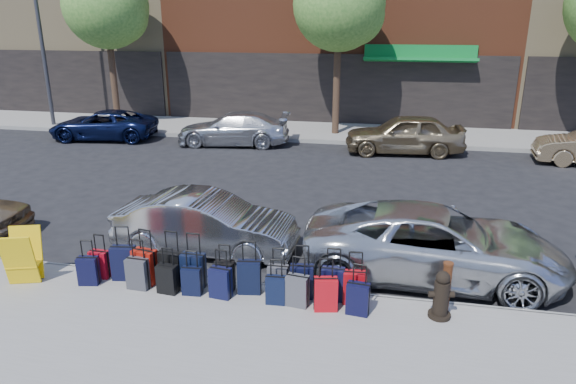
% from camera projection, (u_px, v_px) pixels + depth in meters
% --- Properties ---
extents(ground, '(120.00, 120.00, 0.00)m').
position_uv_depth(ground, '(278.00, 208.00, 14.10)').
color(ground, black).
rests_on(ground, ground).
extents(sidewalk_near, '(60.00, 4.00, 0.15)m').
position_uv_depth(sidewalk_near, '(189.00, 346.00, 8.04)').
color(sidewalk_near, gray).
rests_on(sidewalk_near, ground).
extents(sidewalk_far, '(60.00, 4.00, 0.15)m').
position_uv_depth(sidewalk_far, '(325.00, 132.00, 23.37)').
color(sidewalk_far, gray).
rests_on(sidewalk_far, ground).
extents(curb_near, '(60.00, 0.08, 0.15)m').
position_uv_depth(curb_near, '(229.00, 284.00, 9.92)').
color(curb_near, gray).
rests_on(curb_near, ground).
extents(curb_far, '(60.00, 0.08, 0.15)m').
position_uv_depth(curb_far, '(319.00, 142.00, 21.49)').
color(curb_far, gray).
rests_on(curb_far, ground).
extents(tree_left, '(3.80, 3.80, 7.27)m').
position_uv_depth(tree_left, '(109.00, 8.00, 23.04)').
color(tree_left, black).
rests_on(tree_left, sidewalk_far).
extents(tree_center, '(3.80, 3.80, 7.27)m').
position_uv_depth(tree_center, '(342.00, 7.00, 21.08)').
color(tree_center, black).
rests_on(tree_center, sidewalk_far).
extents(streetlight, '(2.59, 0.18, 8.00)m').
position_uv_depth(streetlight, '(43.00, 26.00, 23.18)').
color(streetlight, '#333338').
rests_on(streetlight, sidewalk_far).
extents(suitcase_front_0, '(0.37, 0.22, 0.88)m').
position_uv_depth(suitcase_front_0, '(100.00, 264.00, 9.96)').
color(suitcase_front_0, maroon).
rests_on(suitcase_front_0, sidewalk_near).
extents(suitcase_front_1, '(0.48, 0.30, 1.08)m').
position_uv_depth(suitcase_front_1, '(124.00, 263.00, 9.87)').
color(suitcase_front_1, black).
rests_on(suitcase_front_1, sidewalk_near).
extents(suitcase_front_2, '(0.48, 0.32, 1.07)m').
position_uv_depth(suitcase_front_2, '(145.00, 266.00, 9.73)').
color(suitcase_front_2, maroon).
rests_on(suitcase_front_2, sidewalk_near).
extents(suitcase_front_3, '(0.45, 0.28, 1.05)m').
position_uv_depth(suitcase_front_3, '(172.00, 267.00, 9.70)').
color(suitcase_front_3, black).
rests_on(suitcase_front_3, sidewalk_near).
extents(suitcase_front_4, '(0.45, 0.26, 1.06)m').
position_uv_depth(suitcase_front_4, '(193.00, 270.00, 9.58)').
color(suitcase_front_4, black).
rests_on(suitcase_front_4, sidewalk_near).
extents(suitcase_front_5, '(0.37, 0.20, 0.89)m').
position_uv_depth(suitcase_front_5, '(224.00, 276.00, 9.49)').
color(suitcase_front_5, black).
rests_on(suitcase_front_5, sidewalk_near).
extents(suitcase_front_6, '(0.45, 0.29, 1.01)m').
position_uv_depth(suitcase_front_6, '(249.00, 277.00, 9.37)').
color(suitcase_front_6, black).
rests_on(suitcase_front_6, sidewalk_near).
extents(suitcase_front_7, '(0.37, 0.21, 0.89)m').
position_uv_depth(suitcase_front_7, '(278.00, 280.00, 9.35)').
color(suitcase_front_7, '#3F3F44').
rests_on(suitcase_front_7, sidewalk_near).
extents(suitcase_front_8, '(0.44, 0.28, 1.00)m').
position_uv_depth(suitcase_front_8, '(302.00, 281.00, 9.21)').
color(suitcase_front_8, black).
rests_on(suitcase_front_8, sidewalk_near).
extents(suitcase_front_9, '(0.41, 0.23, 0.98)m').
position_uv_depth(suitcase_front_9, '(333.00, 284.00, 9.14)').
color(suitcase_front_9, black).
rests_on(suitcase_front_9, sidewalk_near).
extents(suitcase_front_10, '(0.42, 0.25, 0.97)m').
position_uv_depth(suitcase_front_10, '(354.00, 287.00, 9.03)').
color(suitcase_front_10, '#A10A11').
rests_on(suitcase_front_10, sidewalk_near).
extents(suitcase_back_0, '(0.40, 0.28, 0.88)m').
position_uv_depth(suitcase_back_0, '(88.00, 271.00, 9.69)').
color(suitcase_back_0, black).
rests_on(suitcase_back_0, sidewalk_near).
extents(suitcase_back_2, '(0.42, 0.26, 0.96)m').
position_uv_depth(suitcase_back_2, '(138.00, 273.00, 9.54)').
color(suitcase_back_2, '#37383C').
rests_on(suitcase_back_2, sidewalk_near).
extents(suitcase_back_3, '(0.39, 0.25, 0.87)m').
position_uv_depth(suitcase_back_3, '(167.00, 279.00, 9.39)').
color(suitcase_back_3, black).
rests_on(suitcase_back_3, sidewalk_near).
extents(suitcase_back_4, '(0.37, 0.23, 0.84)m').
position_uv_depth(suitcase_back_4, '(192.00, 281.00, 9.34)').
color(suitcase_back_4, black).
rests_on(suitcase_back_4, sidewalk_near).
extents(suitcase_back_5, '(0.41, 0.27, 0.91)m').
position_uv_depth(suitcase_back_5, '(220.00, 283.00, 9.23)').
color(suitcase_back_5, black).
rests_on(suitcase_back_5, sidewalk_near).
extents(suitcase_back_7, '(0.36, 0.22, 0.83)m').
position_uv_depth(suitcase_back_7, '(276.00, 290.00, 9.04)').
color(suitcase_back_7, black).
rests_on(suitcase_back_7, sidewalk_near).
extents(suitcase_back_8, '(0.41, 0.28, 0.91)m').
position_uv_depth(suitcase_back_8, '(297.00, 291.00, 8.96)').
color(suitcase_back_8, '#434349').
rests_on(suitcase_back_8, sidewalk_near).
extents(suitcase_back_9, '(0.44, 0.31, 0.95)m').
position_uv_depth(suitcase_back_9, '(326.00, 294.00, 8.83)').
color(suitcase_back_9, '#B10B14').
rests_on(suitcase_back_9, sidewalk_near).
extents(suitcase_back_10, '(0.40, 0.26, 0.91)m').
position_uv_depth(suitcase_back_10, '(358.00, 299.00, 8.71)').
color(suitcase_back_10, black).
rests_on(suitcase_back_10, sidewalk_near).
extents(fire_hydrant, '(0.44, 0.38, 0.85)m').
position_uv_depth(fire_hydrant, '(441.00, 296.00, 8.57)').
color(fire_hydrant, black).
rests_on(fire_hydrant, sidewalk_near).
extents(bollard, '(0.17, 0.17, 0.93)m').
position_uv_depth(bollard, '(446.00, 287.00, 8.70)').
color(bollard, '#38190C').
rests_on(bollard, sidewalk_near).
extents(display_rack, '(0.74, 0.78, 1.03)m').
position_uv_depth(display_rack, '(23.00, 257.00, 9.71)').
color(display_rack, yellow).
rests_on(display_rack, sidewalk_near).
extents(car_near_1, '(4.03, 1.49, 1.32)m').
position_uv_depth(car_near_1, '(206.00, 224.00, 11.30)').
color(car_near_1, '#ACAEB3').
rests_on(car_near_1, ground).
extents(car_near_2, '(5.17, 2.49, 1.42)m').
position_uv_depth(car_near_2, '(434.00, 243.00, 10.20)').
color(car_near_2, silver).
rests_on(car_near_2, ground).
extents(car_far_0, '(4.72, 2.63, 1.25)m').
position_uv_depth(car_far_0, '(103.00, 125.00, 22.08)').
color(car_far_0, '#0D1439').
rests_on(car_far_0, ground).
extents(car_far_1, '(4.78, 2.38, 1.33)m').
position_uv_depth(car_far_1, '(233.00, 129.00, 21.09)').
color(car_far_1, silver).
rests_on(car_far_1, ground).
extents(car_far_2, '(4.63, 2.22, 1.53)m').
position_uv_depth(car_far_2, '(404.00, 134.00, 19.68)').
color(car_far_2, '#8E7A57').
rests_on(car_far_2, ground).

